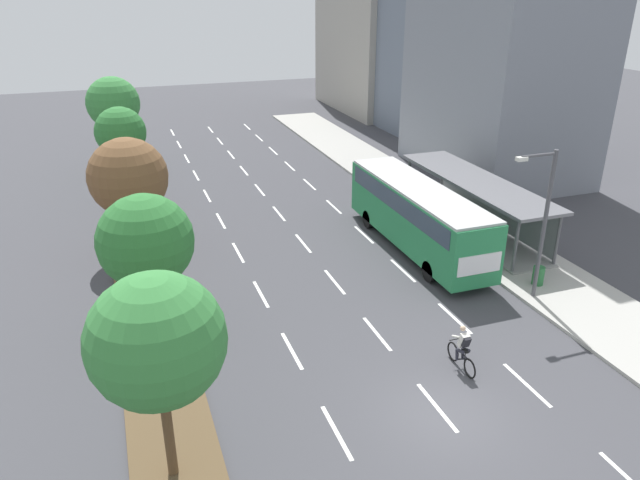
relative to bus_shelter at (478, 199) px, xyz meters
The scene contains 19 objects.
ground_plane 16.13m from the bus_shelter, 126.48° to the right, with size 140.00×140.00×0.00m, color #424247.
median_strip 19.28m from the bus_shelter, 158.25° to the left, with size 2.60×52.00×0.12m, color brown.
sidewalk_right 7.34m from the bus_shelter, 92.25° to the left, with size 4.50×52.00×0.15m, color #ADAAA3.
lane_divider_left 14.56m from the bus_shelter, 154.42° to the left, with size 0.14×49.24×0.01m.
lane_divider_center 11.54m from the bus_shelter, 146.80° to the left, with size 0.14×49.24×0.01m.
lane_divider_right 8.87m from the bus_shelter, 134.03° to the left, with size 0.14×49.24×0.01m.
bus_shelter is the anchor object (origin of this frame).
bus 4.40m from the bus_shelter, 166.84° to the right, with size 2.54×11.29×3.37m.
cyclist 13.34m from the bus_shelter, 125.23° to the right, with size 0.46×1.82×1.71m.
median_tree_nearest 22.04m from the bus_shelter, 145.07° to the right, with size 3.56×3.56×6.11m.
median_tree_second 18.40m from the bus_shelter, 165.03° to the right, with size 3.59×3.59×5.57m.
median_tree_third 18.25m from the bus_shelter, behind, with size 3.82×3.82×5.87m.
median_tree_fourth 21.05m from the bus_shelter, 148.55° to the left, with size 2.99×2.99×5.91m.
median_tree_fifth 26.09m from the bus_shelter, 133.79° to the left, with size 3.69×3.69×6.61m.
streetlight 8.01m from the bus_shelter, 105.80° to the right, with size 1.91×0.24×6.50m.
trash_bin 6.85m from the bus_shelter, 99.23° to the right, with size 0.52×0.52×0.85m, color #286B38.
building_near_right 14.20m from the bus_shelter, 52.12° to the left, with size 8.46×12.60×19.65m, color gray.
building_mid_right 27.90m from the bus_shelter, 67.80° to the left, with size 8.98×8.35×18.92m, color slate.
building_far_right 35.72m from the bus_shelter, 74.80° to the left, with size 8.36×15.12×17.69m, color #A39E93.
Camera 1 is at (-8.79, -12.92, 12.69)m, focal length 33.36 mm.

